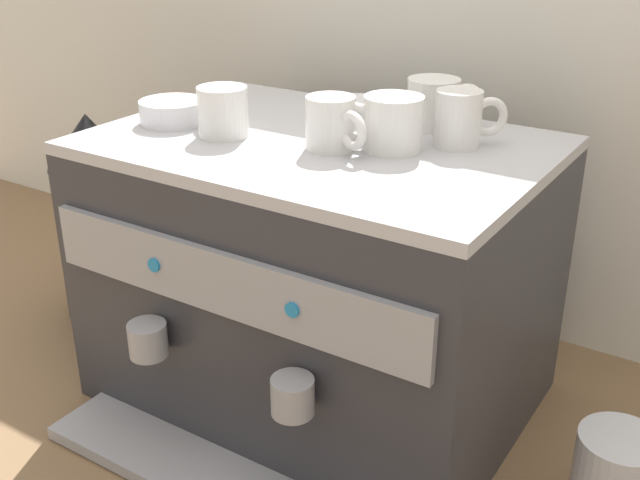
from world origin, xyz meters
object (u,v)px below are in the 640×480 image
at_px(ceramic_cup_1, 461,119).
at_px(ceramic_bowl_0, 355,111).
at_px(coffee_grinder, 98,216).
at_px(ceramic_cup_2, 436,103).
at_px(ceramic_bowl_1, 172,112).
at_px(espresso_machine, 318,275).
at_px(ceramic_cup_4, 332,124).
at_px(ceramic_cup_0, 390,123).
at_px(ceramic_cup_3, 222,111).

height_order(ceramic_cup_1, ceramic_bowl_0, ceramic_cup_1).
bearing_deg(coffee_grinder, ceramic_cup_1, 6.51).
distance_m(ceramic_cup_2, ceramic_bowl_1, 0.41).
height_order(ceramic_cup_1, ceramic_cup_2, ceramic_cup_1).
xyz_separation_m(espresso_machine, ceramic_bowl_0, (-0.01, 0.12, 0.24)).
distance_m(ceramic_cup_2, ceramic_cup_4, 0.19).
bearing_deg(ceramic_cup_4, ceramic_cup_1, 37.94).
xyz_separation_m(ceramic_cup_0, ceramic_cup_2, (0.01, 0.14, -0.00)).
xyz_separation_m(ceramic_cup_3, coffee_grinder, (-0.37, 0.06, -0.27)).
height_order(espresso_machine, ceramic_cup_4, ceramic_cup_4).
distance_m(espresso_machine, ceramic_cup_2, 0.32).
xyz_separation_m(ceramic_cup_1, ceramic_bowl_0, (-0.19, 0.04, -0.03)).
bearing_deg(ceramic_cup_3, coffee_grinder, 170.60).
bearing_deg(ceramic_cup_3, ceramic_cup_1, 23.81).
relative_size(ceramic_cup_0, ceramic_bowl_1, 1.16).
xyz_separation_m(ceramic_bowl_1, coffee_grinder, (-0.26, 0.05, -0.25)).
bearing_deg(coffee_grinder, ceramic_bowl_1, -11.20).
xyz_separation_m(ceramic_cup_4, ceramic_bowl_1, (-0.28, -0.02, -0.02)).
distance_m(ceramic_cup_2, coffee_grinder, 0.69).
distance_m(ceramic_cup_0, coffee_grinder, 0.67).
distance_m(ceramic_bowl_0, coffee_grinder, 0.57).
bearing_deg(ceramic_bowl_1, espresso_machine, 11.08).
xyz_separation_m(ceramic_cup_1, coffee_grinder, (-0.69, -0.08, -0.28)).
xyz_separation_m(ceramic_cup_2, coffee_grinder, (-0.62, -0.15, -0.27)).
xyz_separation_m(ceramic_cup_0, coffee_grinder, (-0.61, -0.01, -0.27)).
relative_size(ceramic_cup_2, coffee_grinder, 0.26).
height_order(ceramic_cup_1, ceramic_bowl_1, ceramic_cup_1).
xyz_separation_m(espresso_machine, ceramic_cup_1, (0.18, 0.08, 0.26)).
bearing_deg(ceramic_cup_3, ceramic_bowl_1, 175.15).
bearing_deg(coffee_grinder, ceramic_cup_2, 13.41).
bearing_deg(coffee_grinder, ceramic_cup_4, -3.47).
relative_size(espresso_machine, ceramic_cup_3, 6.05).
height_order(ceramic_cup_2, ceramic_bowl_1, ceramic_cup_2).
relative_size(espresso_machine, ceramic_bowl_1, 6.45).
distance_m(ceramic_cup_1, coffee_grinder, 0.75).
distance_m(ceramic_cup_1, ceramic_bowl_0, 0.20).
bearing_deg(ceramic_bowl_1, ceramic_cup_1, 17.16).
height_order(ceramic_cup_0, coffee_grinder, ceramic_cup_0).
bearing_deg(ceramic_cup_1, ceramic_bowl_0, 168.74).
relative_size(ceramic_cup_0, ceramic_cup_3, 1.09).
relative_size(ceramic_cup_0, ceramic_cup_4, 1.10).
distance_m(ceramic_cup_3, ceramic_cup_4, 0.18).
height_order(ceramic_bowl_1, coffee_grinder, ceramic_bowl_1).
bearing_deg(ceramic_cup_4, espresso_machine, 146.08).
relative_size(ceramic_cup_1, ceramic_cup_3, 0.83).
bearing_deg(ceramic_bowl_0, ceramic_cup_1, -11.26).
bearing_deg(ceramic_cup_0, ceramic_bowl_1, -169.99).
xyz_separation_m(ceramic_cup_3, ceramic_cup_4, (0.17, 0.03, 0.00)).
bearing_deg(ceramic_cup_4, ceramic_bowl_1, -176.07).
height_order(ceramic_cup_1, coffee_grinder, ceramic_cup_1).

